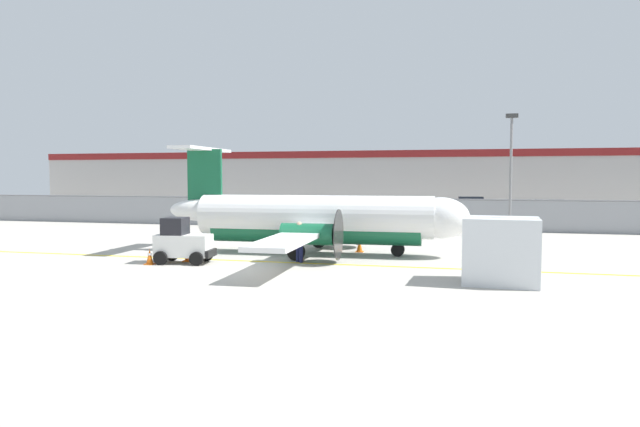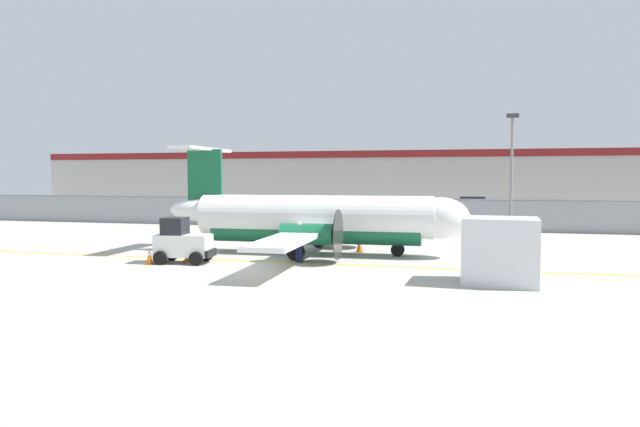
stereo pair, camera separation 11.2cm
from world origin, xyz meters
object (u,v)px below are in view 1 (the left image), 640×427
object	(u,v)px
parked_car_1	(310,204)
parked_car_0	(243,203)
commuter_airplane	(320,219)
parked_car_2	(364,210)
traffic_cone_far_left	(188,254)
parked_car_3	(469,205)
traffic_cone_near_left	(150,257)
parked_car_4	(550,210)
apron_light_pole	(511,164)
traffic_cone_far_right	(360,245)
ground_crew_worker	(299,240)
baggage_tug	(182,242)
cargo_container	(501,251)
traffic_cone_near_right	(298,253)

from	to	relation	value
parked_car_1	parked_car_0	bearing A→B (deg)	-14.00
commuter_airplane	parked_car_2	distance (m)	19.47
traffic_cone_far_left	parked_car_3	xyz separation A→B (m)	(11.83, 32.93, 0.58)
parked_car_0	traffic_cone_near_left	bearing A→B (deg)	-78.43
parked_car_0	parked_car_4	size ratio (longest dim) A/B	0.98
parked_car_0	apron_light_pole	world-z (taller)	apron_light_pole
parked_car_3	apron_light_pole	bearing A→B (deg)	93.27
traffic_cone_far_right	ground_crew_worker	bearing A→B (deg)	-115.74
parked_car_3	apron_light_pole	distance (m)	19.24
traffic_cone_near_left	traffic_cone_far_right	distance (m)	9.55
baggage_tug	parked_car_3	size ratio (longest dim) A/B	0.57
baggage_tug	ground_crew_worker	size ratio (longest dim) A/B	1.43
cargo_container	traffic_cone_far_right	size ratio (longest dim) A/B	3.94
ground_crew_worker	parked_car_4	size ratio (longest dim) A/B	0.39
cargo_container	apron_light_pole	bearing A→B (deg)	88.24
traffic_cone_far_right	traffic_cone_near_right	bearing A→B (deg)	-123.65
traffic_cone_far_left	commuter_airplane	bearing A→B (deg)	36.24
traffic_cone_near_right	apron_light_pole	size ratio (longest dim) A/B	0.09
ground_crew_worker	parked_car_3	world-z (taller)	same
traffic_cone_far_left	parked_car_0	world-z (taller)	parked_car_0
cargo_container	commuter_airplane	bearing A→B (deg)	147.53
apron_light_pole	traffic_cone_far_left	bearing A→B (deg)	-134.64
traffic_cone_near_right	parked_car_3	bearing A→B (deg)	76.65
baggage_tug	apron_light_pole	size ratio (longest dim) A/B	0.34
parked_car_2	parked_car_3	bearing A→B (deg)	51.99
parked_car_3	commuter_airplane	bearing A→B (deg)	73.51
parked_car_4	parked_car_1	bearing A→B (deg)	-17.61
traffic_cone_near_left	traffic_cone_near_right	xyz separation A→B (m)	(5.49, 2.63, 0.00)
parked_car_3	baggage_tug	bearing A→B (deg)	67.41
ground_crew_worker	parked_car_4	bearing A→B (deg)	-172.57
parked_car_1	parked_car_3	bearing A→B (deg)	-179.49
traffic_cone_near_left	traffic_cone_far_right	xyz separation A→B (m)	(7.59, 5.79, 0.00)
traffic_cone_far_left	parked_car_3	world-z (taller)	parked_car_3
traffic_cone_near_left	parked_car_1	distance (m)	31.93
cargo_container	parked_car_1	world-z (taller)	cargo_container
ground_crew_worker	parked_car_2	distance (m)	22.15
commuter_airplane	parked_car_2	bearing A→B (deg)	92.30
ground_crew_worker	commuter_airplane	bearing A→B (deg)	-149.93
parked_car_2	parked_car_3	distance (m)	12.95
traffic_cone_far_left	parked_car_4	size ratio (longest dim) A/B	0.15
cargo_container	traffic_cone_near_right	distance (m)	8.79
commuter_airplane	parked_car_2	xyz separation A→B (m)	(-1.26, 19.41, -0.71)
apron_light_pole	traffic_cone_near_left	bearing A→B (deg)	-134.64
traffic_cone_far_left	parked_car_2	distance (m)	23.24
parked_car_2	parked_car_1	bearing A→B (deg)	131.47
baggage_tug	parked_car_1	xyz separation A→B (m)	(-2.93, 31.22, 0.04)
traffic_cone_near_left	traffic_cone_far_left	world-z (taller)	same
parked_car_3	traffic_cone_near_right	bearing A→B (deg)	73.55
parked_car_2	traffic_cone_near_left	bearing A→B (deg)	-99.39
ground_crew_worker	parked_car_1	bearing A→B (deg)	-131.43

